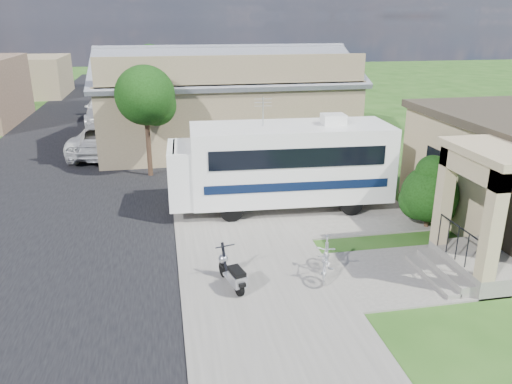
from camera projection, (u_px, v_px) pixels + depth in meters
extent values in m
plane|color=#1F4613|center=(292.00, 267.00, 13.39)|extent=(120.00, 120.00, 0.00)
cube|color=black|center=(63.00, 173.00, 21.34)|extent=(9.00, 80.00, 0.02)
cube|color=#68645E|center=(214.00, 165.00, 22.48)|extent=(4.00, 80.00, 0.06)
cube|color=#68645E|center=(301.00, 204.00, 17.82)|extent=(7.00, 6.00, 0.05)
cube|color=#68645E|center=(413.00, 274.00, 12.99)|extent=(4.00, 3.00, 0.05)
cube|color=black|center=(434.00, 167.00, 16.29)|extent=(0.04, 1.10, 1.20)
cube|color=#68645E|center=(480.00, 266.00, 12.93)|extent=(1.60, 2.40, 0.50)
cube|color=#68645E|center=(444.00, 272.00, 12.78)|extent=(0.40, 2.16, 0.32)
cube|color=#68645E|center=(431.00, 276.00, 12.75)|extent=(0.35, 2.16, 0.16)
cube|color=#9D8263|center=(444.00, 196.00, 13.24)|extent=(0.35, 0.35, 2.70)
cube|color=#9D8263|center=(493.00, 226.00, 11.34)|extent=(0.35, 0.35, 2.70)
cube|color=#9D8263|center=(473.00, 167.00, 11.92)|extent=(0.35, 2.40, 0.50)
cube|color=#9D8263|center=(506.00, 151.00, 11.95)|extent=(2.10, 2.70, 0.20)
cylinder|color=black|center=(460.00, 227.00, 12.42)|extent=(0.04, 1.70, 0.04)
cube|color=#78674B|center=(224.00, 110.00, 25.77)|extent=(12.00, 8.00, 3.60)
cube|color=slate|center=(229.00, 67.00, 23.13)|extent=(12.50, 4.40, 1.78)
cube|color=slate|center=(219.00, 60.00, 26.84)|extent=(12.50, 4.40, 1.78)
cube|color=slate|center=(223.00, 48.00, 24.75)|extent=(12.50, 0.50, 0.22)
cube|color=#78674B|center=(235.00, 71.00, 21.37)|extent=(11.76, 0.20, 1.30)
cube|color=#78674B|center=(16.00, 76.00, 41.74)|extent=(8.00, 7.00, 3.20)
cylinder|color=#322216|center=(148.00, 139.00, 20.54)|extent=(0.20, 0.20, 3.15)
sphere|color=black|center=(145.00, 95.00, 19.95)|extent=(2.40, 2.40, 2.40)
sphere|color=black|center=(156.00, 105.00, 20.35)|extent=(1.68, 1.68, 1.68)
cylinder|color=#322216|center=(151.00, 100.00, 29.79)|extent=(0.20, 0.20, 3.29)
sphere|color=black|center=(148.00, 68.00, 29.16)|extent=(2.40, 2.40, 2.40)
sphere|color=black|center=(156.00, 75.00, 29.57)|extent=(1.68, 1.68, 1.68)
cylinder|color=#322216|center=(152.00, 83.00, 38.17)|extent=(0.20, 0.20, 3.01)
sphere|color=black|center=(150.00, 60.00, 37.60)|extent=(2.40, 2.40, 2.40)
sphere|color=black|center=(156.00, 66.00, 38.00)|extent=(1.68, 1.68, 1.68)
cube|color=white|center=(290.00, 161.00, 17.02)|extent=(6.82, 2.71, 2.49)
cube|color=white|center=(180.00, 174.00, 16.62)|extent=(0.87, 2.31, 1.92)
cube|color=black|center=(174.00, 159.00, 16.42)|extent=(0.15, 2.04, 0.86)
cube|color=black|center=(299.00, 158.00, 15.73)|extent=(5.70, 0.29, 0.62)
cube|color=black|center=(284.00, 140.00, 18.00)|extent=(5.70, 0.29, 0.62)
cube|color=black|center=(298.00, 187.00, 16.05)|extent=(6.04, 0.30, 0.29)
cube|color=black|center=(283.00, 166.00, 18.31)|extent=(6.04, 0.30, 0.29)
cube|color=white|center=(333.00, 119.00, 16.73)|extent=(0.80, 0.71, 0.34)
cylinder|color=#AEAFB6|center=(263.00, 112.00, 16.32)|extent=(0.04, 0.04, 0.96)
cylinder|color=black|center=(231.00, 210.00, 16.16)|extent=(0.78, 0.30, 0.77)
cylinder|color=black|center=(226.00, 189.00, 18.13)|extent=(0.78, 0.30, 0.77)
cylinder|color=black|center=(351.00, 204.00, 16.69)|extent=(0.78, 0.30, 0.77)
cylinder|color=black|center=(333.00, 184.00, 18.66)|extent=(0.78, 0.30, 0.77)
cylinder|color=#322216|center=(427.00, 217.00, 15.75)|extent=(0.14, 0.14, 0.70)
sphere|color=black|center=(430.00, 194.00, 15.49)|extent=(1.76, 1.76, 1.76)
sphere|color=black|center=(437.00, 180.00, 15.68)|extent=(1.41, 1.41, 1.41)
sphere|color=black|center=(418.00, 200.00, 15.69)|extent=(1.23, 1.23, 1.23)
sphere|color=black|center=(438.00, 207.00, 15.39)|extent=(1.06, 1.06, 1.06)
sphere|color=black|center=(433.00, 172.00, 15.25)|extent=(1.06, 1.06, 1.06)
cylinder|color=black|center=(239.00, 288.00, 11.86)|extent=(0.21, 0.42, 0.40)
cylinder|color=black|center=(224.00, 269.00, 12.72)|extent=(0.21, 0.42, 0.40)
cube|color=#AEAFB6|center=(232.00, 277.00, 12.23)|extent=(0.39, 0.56, 0.07)
cube|color=#AEAFB6|center=(238.00, 279.00, 11.88)|extent=(0.43, 0.56, 0.27)
cube|color=black|center=(237.00, 271.00, 11.85)|extent=(0.40, 0.60, 0.11)
cube|color=black|center=(241.00, 284.00, 11.69)|extent=(0.20, 0.22, 0.09)
cylinder|color=black|center=(224.00, 257.00, 12.54)|extent=(0.15, 0.32, 0.76)
sphere|color=#AEAFB6|center=(223.00, 259.00, 12.62)|extent=(0.26, 0.26, 0.26)
sphere|color=black|center=(222.00, 257.00, 12.68)|extent=(0.11, 0.11, 0.11)
cylinder|color=black|center=(225.00, 246.00, 12.36)|extent=(0.49, 0.16, 0.03)
cube|color=black|center=(224.00, 265.00, 12.68)|extent=(0.19, 0.28, 0.05)
imported|color=#AEAFB6|center=(326.00, 260.00, 12.71)|extent=(1.05, 1.70, 0.99)
imported|color=silver|center=(108.00, 137.00, 24.26)|extent=(3.55, 6.08, 1.59)
imported|color=silver|center=(107.00, 110.00, 30.92)|extent=(2.94, 6.34, 1.79)
cylinder|color=#135B12|center=(429.00, 260.00, 13.61)|extent=(0.36, 0.36, 0.16)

